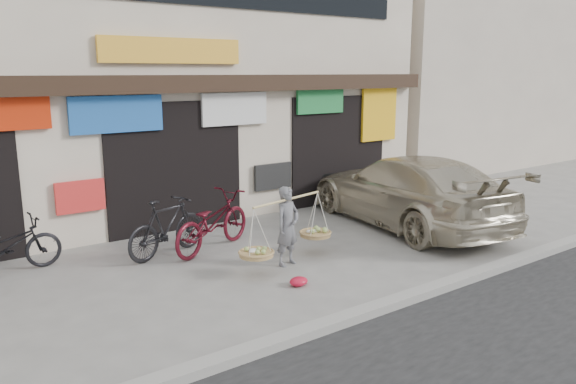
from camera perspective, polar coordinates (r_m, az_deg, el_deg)
ground at (r=9.29m, az=-1.68°, el=-8.62°), size 70.00×70.00×0.00m
kerb at (r=7.83m, az=6.84°, el=-12.34°), size 70.00×0.25×0.12m
shophouse_block at (r=14.45m, az=-16.70°, el=12.26°), size 14.00×6.32×7.00m
neighbor_east at (r=23.23m, az=16.59°, el=11.42°), size 12.00×7.00×6.40m
street_vendor at (r=9.67m, az=-0.05°, el=-3.87°), size 2.06×0.89×1.38m
bike_0 at (r=10.36m, az=-26.80°, el=-5.02°), size 1.83×0.75×0.94m
bike_1 at (r=10.43m, az=-12.19°, el=-3.48°), size 1.85×1.01×1.07m
bike_2 at (r=10.58m, az=-7.71°, el=-3.03°), size 2.18×1.48×1.08m
suv at (r=12.45m, az=11.96°, el=0.17°), size 2.94×5.55×1.53m
red_bag at (r=8.91m, az=1.09°, el=-9.07°), size 0.31×0.25×0.14m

